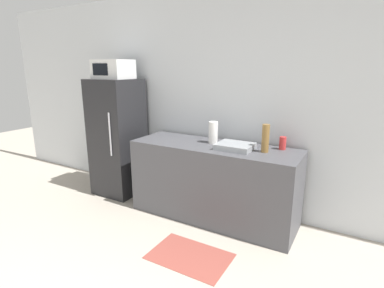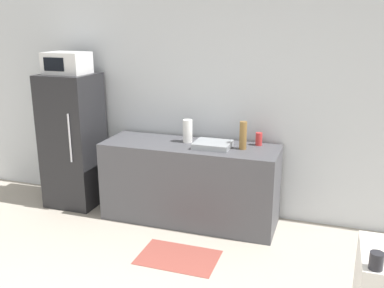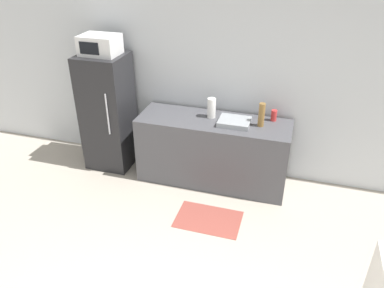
{
  "view_description": "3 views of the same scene",
  "coord_description": "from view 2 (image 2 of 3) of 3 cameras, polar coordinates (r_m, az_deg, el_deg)",
  "views": [
    {
      "loc": [
        1.35,
        -0.01,
        1.72
      ],
      "look_at": [
        0.05,
        2.24,
        1.05
      ],
      "focal_mm": 28.0,
      "sensor_mm": 36.0,
      "label": 1
    },
    {
      "loc": [
        1.36,
        -1.24,
        2.13
      ],
      "look_at": [
        0.2,
        2.23,
        1.08
      ],
      "focal_mm": 40.0,
      "sensor_mm": 36.0,
      "label": 2
    },
    {
      "loc": [
        0.88,
        -1.15,
        2.86
      ],
      "look_at": [
        -0.06,
        2.0,
        1.02
      ],
      "focal_mm": 35.0,
      "sensor_mm": 36.0,
      "label": 3
    }
  ],
  "objects": [
    {
      "name": "wall_back",
      "position": [
        4.8,
        1.79,
        6.0
      ],
      "size": [
        8.0,
        0.06,
        2.6
      ],
      "primitive_type": "cube",
      "color": "silver",
      "rests_on": "ground_plane"
    },
    {
      "name": "kitchen_rug",
      "position": [
        4.15,
        -1.86,
        -14.84
      ],
      "size": [
        0.74,
        0.49,
        0.01
      ],
      "primitive_type": "cube",
      "color": "#99473D",
      "rests_on": "ground_plane"
    },
    {
      "name": "bottle_short",
      "position": [
        4.57,
        8.9,
        0.67
      ],
      "size": [
        0.07,
        0.07,
        0.14
      ],
      "primitive_type": "cylinder",
      "color": "red",
      "rests_on": "counter"
    },
    {
      "name": "refrigerator",
      "position": [
        5.24,
        -15.56,
        0.46
      ],
      "size": [
        0.59,
        0.59,
        1.56
      ],
      "color": "#232326",
      "rests_on": "ground_plane"
    },
    {
      "name": "paper_towel_roll",
      "position": [
        4.62,
        -0.59,
        1.75
      ],
      "size": [
        0.1,
        0.1,
        0.25
      ],
      "primitive_type": "cylinder",
      "color": "white",
      "rests_on": "counter"
    },
    {
      "name": "microwave",
      "position": [
        5.08,
        -16.34,
        10.32
      ],
      "size": [
        0.46,
        0.36,
        0.24
      ],
      "color": "white",
      "rests_on": "refrigerator"
    },
    {
      "name": "bottle_tall",
      "position": [
        4.39,
        6.82,
        1.14
      ],
      "size": [
        0.08,
        0.08,
        0.29
      ],
      "primitive_type": "cylinder",
      "color": "olive",
      "rests_on": "counter"
    },
    {
      "name": "sink_basin",
      "position": [
        4.44,
        2.77,
        -0.09
      ],
      "size": [
        0.38,
        0.31,
        0.06
      ],
      "primitive_type": "cube",
      "color": "#9EA3A8",
      "rests_on": "counter"
    },
    {
      "name": "counter",
      "position": [
        4.69,
        -0.29,
        -5.19
      ],
      "size": [
        1.9,
        0.63,
        0.87
      ],
      "primitive_type": "cube",
      "color": "#4C4C51",
      "rests_on": "ground_plane"
    },
    {
      "name": "jar",
      "position": [
        2.2,
        23.36,
        -14.11
      ],
      "size": [
        0.06,
        0.06,
        0.08
      ],
      "primitive_type": "cylinder",
      "color": "#232328",
      "rests_on": "shelf_cabinet"
    }
  ]
}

